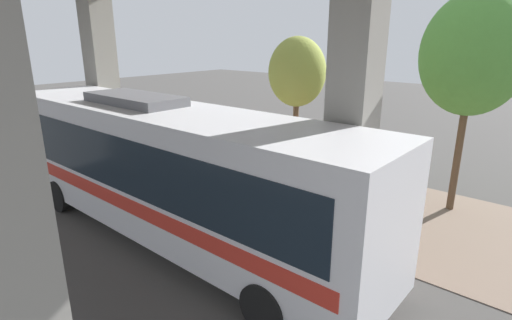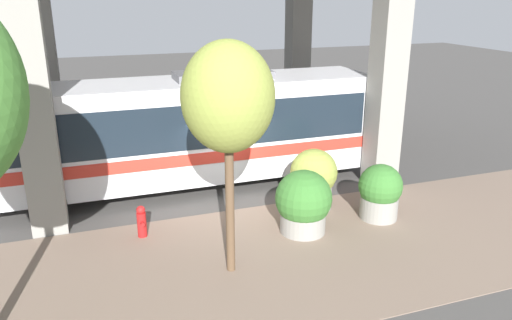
{
  "view_description": "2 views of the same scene",
  "coord_description": "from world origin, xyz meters",
  "px_view_note": "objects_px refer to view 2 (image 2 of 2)",
  "views": [
    {
      "loc": [
        8.38,
        9.18,
        5.29
      ],
      "look_at": [
        -0.68,
        1.44,
        1.6
      ],
      "focal_mm": 28.0,
      "sensor_mm": 36.0,
      "label": 1
    },
    {
      "loc": [
        -13.07,
        4.02,
        6.23
      ],
      "look_at": [
        -0.07,
        -0.57,
        1.54
      ],
      "focal_mm": 35.0,
      "sensor_mm": 36.0,
      "label": 2
    }
  ],
  "objects_px": {
    "bus": "(187,127)",
    "planter_back": "(313,178)",
    "street_tree_far": "(228,99)",
    "planter_middle": "(303,203)",
    "planter_front": "(380,192)",
    "fire_hydrant": "(142,221)"
  },
  "relations": [
    {
      "from": "bus",
      "to": "planter_back",
      "type": "relative_size",
      "value": 6.66
    },
    {
      "from": "planter_back",
      "to": "street_tree_far",
      "type": "distance_m",
      "value": 5.26
    },
    {
      "from": "planter_back",
      "to": "street_tree_far",
      "type": "bearing_deg",
      "value": 127.68
    },
    {
      "from": "planter_middle",
      "to": "street_tree_far",
      "type": "relative_size",
      "value": 0.33
    },
    {
      "from": "bus",
      "to": "planter_front",
      "type": "height_order",
      "value": "bus"
    },
    {
      "from": "planter_middle",
      "to": "planter_front",
      "type": "bearing_deg",
      "value": -88.65
    },
    {
      "from": "planter_front",
      "to": "planter_back",
      "type": "bearing_deg",
      "value": 49.08
    },
    {
      "from": "fire_hydrant",
      "to": "planter_front",
      "type": "bearing_deg",
      "value": -99.47
    },
    {
      "from": "fire_hydrant",
      "to": "planter_front",
      "type": "xyz_separation_m",
      "value": [
        -1.09,
        -6.56,
        0.36
      ]
    },
    {
      "from": "fire_hydrant",
      "to": "street_tree_far",
      "type": "distance_m",
      "value": 4.69
    },
    {
      "from": "fire_hydrant",
      "to": "street_tree_far",
      "type": "height_order",
      "value": "street_tree_far"
    },
    {
      "from": "planter_back",
      "to": "fire_hydrant",
      "type": "bearing_deg",
      "value": 92.08
    },
    {
      "from": "bus",
      "to": "planter_front",
      "type": "relative_size",
      "value": 7.58
    },
    {
      "from": "planter_middle",
      "to": "street_tree_far",
      "type": "distance_m",
      "value": 4.22
    },
    {
      "from": "planter_middle",
      "to": "planter_back",
      "type": "xyz_separation_m",
      "value": [
        1.34,
        -0.94,
        0.1
      ]
    },
    {
      "from": "bus",
      "to": "planter_back",
      "type": "bearing_deg",
      "value": -133.34
    },
    {
      "from": "planter_front",
      "to": "planter_middle",
      "type": "xyz_separation_m",
      "value": [
        -0.06,
        2.41,
        0.04
      ]
    },
    {
      "from": "planter_front",
      "to": "street_tree_far",
      "type": "xyz_separation_m",
      "value": [
        -1.3,
        4.82,
        3.28
      ]
    },
    {
      "from": "fire_hydrant",
      "to": "planter_back",
      "type": "bearing_deg",
      "value": -87.92
    },
    {
      "from": "bus",
      "to": "street_tree_far",
      "type": "distance_m",
      "value": 5.89
    },
    {
      "from": "planter_middle",
      "to": "street_tree_far",
      "type": "bearing_deg",
      "value": 117.38
    },
    {
      "from": "planter_back",
      "to": "planter_middle",
      "type": "bearing_deg",
      "value": 144.96
    }
  ]
}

